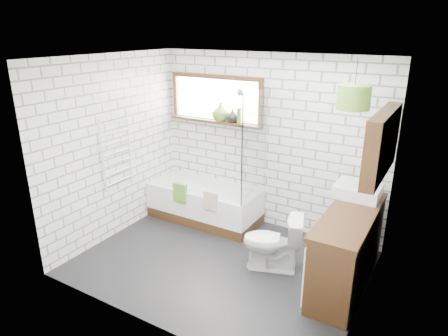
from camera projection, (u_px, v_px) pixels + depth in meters
The scene contains 22 objects.
floor at pixel (221, 263), 5.04m from camera, with size 3.40×2.60×0.01m, color black.
ceiling at pixel (220, 58), 4.20m from camera, with size 3.40×2.60×0.01m, color white.
wall_back at pixel (268, 143), 5.68m from camera, with size 3.40×0.01×2.50m, color white.
wall_front at pixel (145, 212), 3.56m from camera, with size 3.40×0.01×2.50m, color white.
wall_left at pixel (114, 148), 5.44m from camera, with size 0.01×2.60×2.50m, color white.
wall_right at pixel (374, 200), 3.80m from camera, with size 0.01×2.60×2.50m, color white.
window at pixel (215, 100), 5.87m from camera, with size 1.52×0.16×0.68m, color black.
towel_radiator at pixel (117, 152), 5.44m from camera, with size 0.06×0.52×1.00m, color white.
mirror_cabinet at pixel (382, 144), 4.19m from camera, with size 0.16×1.20×0.70m, color black.
shower_riser at pixel (242, 133), 5.80m from camera, with size 0.02×0.02×1.30m, color silver.
bathtub at pixel (205, 202), 6.11m from camera, with size 1.68×0.74×0.54m, color white.
shower_screen at pixel (255, 146), 5.37m from camera, with size 0.02×0.72×1.50m, color white.
towel_green at pixel (180, 193), 5.81m from camera, with size 0.22×0.06×0.29m, color #538427.
towel_beige at pixel (211, 201), 5.56m from camera, with size 0.21×0.05×0.27m, color tan.
vanity at pixel (347, 249), 4.49m from camera, with size 0.51×1.57×0.90m, color black.
basin at pixel (358, 190), 4.75m from camera, with size 0.51×0.45×0.15m, color white.
tap at pixel (372, 189), 4.65m from camera, with size 0.03×0.03×0.16m, color silver.
toilet at pixel (272, 242), 4.81m from camera, with size 0.71×0.40×0.72m, color white.
vase_olive at pixel (221, 113), 5.85m from camera, with size 0.26×0.26×0.28m, color #5A892A.
vase_dark at pixel (232, 117), 5.77m from camera, with size 0.19×0.19×0.20m, color black.
bottle at pixel (239, 117), 5.71m from camera, with size 0.07×0.07×0.22m, color #5A892A.
pendant at pixel (354, 97), 4.27m from camera, with size 0.35×0.35×0.26m, color #538427.
Camera 1 is at (2.25, -3.72, 2.81)m, focal length 32.00 mm.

